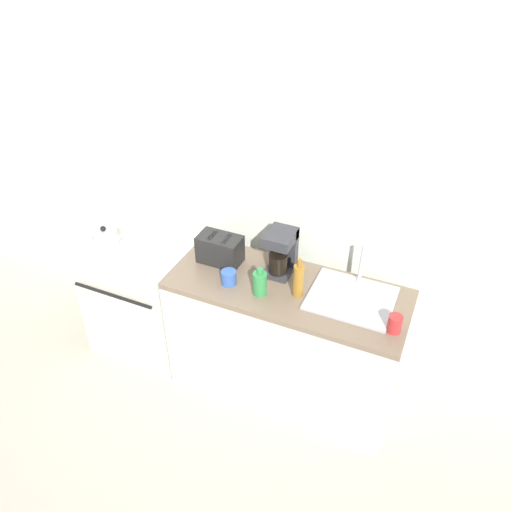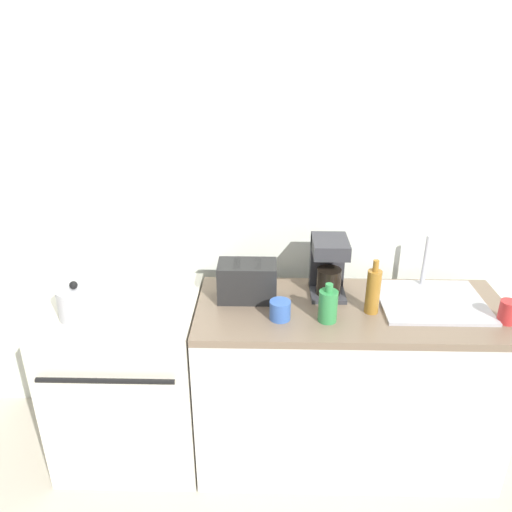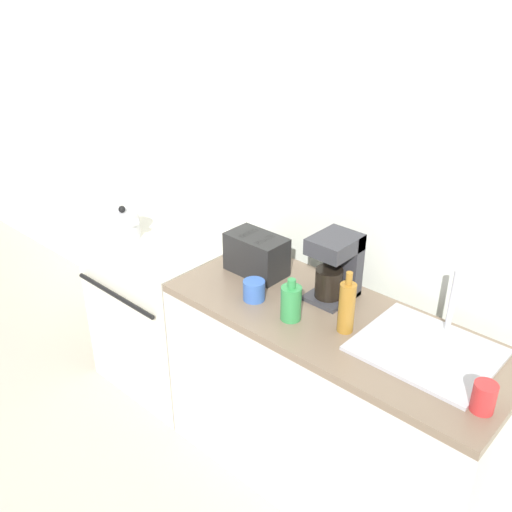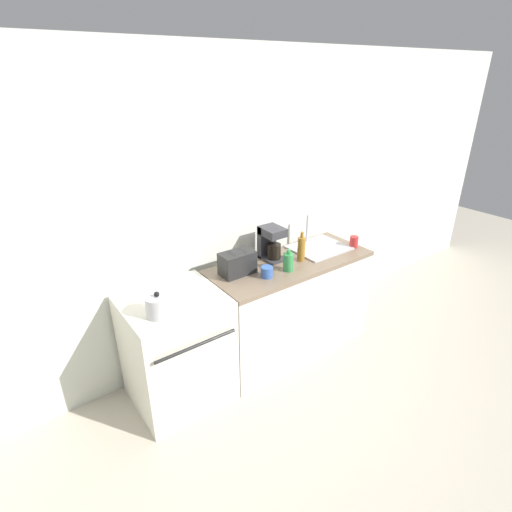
% 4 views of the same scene
% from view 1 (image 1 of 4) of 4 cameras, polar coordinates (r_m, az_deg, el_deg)
% --- Properties ---
extents(ground_plane, '(12.00, 12.00, 0.00)m').
position_cam_1_polar(ground_plane, '(3.68, -6.61, -15.02)').
color(ground_plane, beige).
extents(wall_back, '(8.00, 0.05, 2.60)m').
position_cam_1_polar(wall_back, '(3.33, -2.20, 8.15)').
color(wall_back, silver).
rests_on(wall_back, ground_plane).
extents(stove, '(0.72, 0.68, 0.90)m').
position_cam_1_polar(stove, '(3.79, -12.38, -4.11)').
color(stove, silver).
rests_on(stove, ground_plane).
extents(counter_block, '(1.48, 0.60, 0.90)m').
position_cam_1_polar(counter_block, '(3.37, 3.38, -9.50)').
color(counter_block, silver).
rests_on(counter_block, ground_plane).
extents(kettle, '(0.21, 0.17, 0.18)m').
position_cam_1_polar(kettle, '(3.50, -16.81, 1.77)').
color(kettle, silver).
rests_on(kettle, stove).
extents(toaster, '(0.28, 0.16, 0.19)m').
position_cam_1_polar(toaster, '(3.23, -4.14, 0.80)').
color(toaster, black).
rests_on(toaster, counter_block).
extents(coffee_maker, '(0.17, 0.21, 0.29)m').
position_cam_1_polar(coffee_maker, '(3.12, 2.90, 0.74)').
color(coffee_maker, '#333338').
rests_on(coffee_maker, counter_block).
extents(sink_tray, '(0.50, 0.42, 0.28)m').
position_cam_1_polar(sink_tray, '(3.03, 10.89, -4.57)').
color(sink_tray, '#B7B7BC').
rests_on(sink_tray, counter_block).
extents(bottle_amber, '(0.07, 0.07, 0.26)m').
position_cam_1_polar(bottle_amber, '(2.95, 4.87, -2.76)').
color(bottle_amber, '#9E6B23').
rests_on(bottle_amber, counter_block).
extents(bottle_green, '(0.09, 0.09, 0.19)m').
position_cam_1_polar(bottle_green, '(2.97, 0.44, -3.11)').
color(bottle_green, '#338C47').
rests_on(bottle_green, counter_block).
extents(cup_red, '(0.08, 0.08, 0.11)m').
position_cam_1_polar(cup_red, '(2.85, 15.58, -7.46)').
color(cup_red, red).
rests_on(cup_red, counter_block).
extents(cup_blue, '(0.10, 0.10, 0.09)m').
position_cam_1_polar(cup_blue, '(3.07, -3.13, -2.46)').
color(cup_blue, '#3860B2').
rests_on(cup_blue, counter_block).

